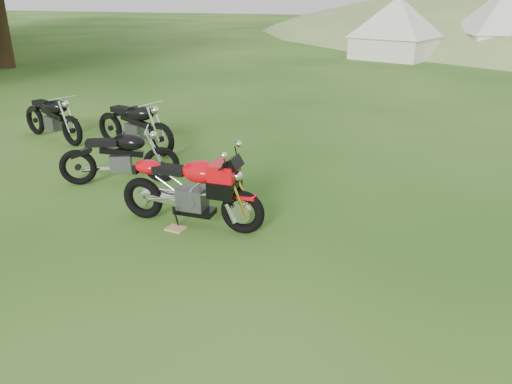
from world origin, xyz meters
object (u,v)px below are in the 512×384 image
(sport_motorcycle, at_px, (190,184))
(tent_left, at_px, (396,27))
(vintage_moto_c, at_px, (119,155))
(plywood_board, at_px, (176,228))
(tent_mid, at_px, (504,22))
(vintage_moto_d, at_px, (134,123))
(vintage_moto_b, at_px, (52,116))

(sport_motorcycle, relative_size, tent_left, 0.61)
(vintage_moto_c, bearing_deg, plywood_board, -62.19)
(vintage_moto_c, relative_size, tent_mid, 0.52)
(tent_left, bearing_deg, vintage_moto_d, -83.53)
(vintage_moto_d, bearing_deg, vintage_moto_b, -164.93)
(vintage_moto_d, height_order, tent_left, tent_left)
(sport_motorcycle, distance_m, tent_mid, 21.32)
(plywood_board, distance_m, tent_mid, 21.56)
(vintage_moto_b, bearing_deg, plywood_board, -14.77)
(sport_motorcycle, bearing_deg, tent_left, 86.64)
(vintage_moto_d, height_order, tent_mid, tent_mid)
(sport_motorcycle, distance_m, vintage_moto_d, 3.54)
(vintage_moto_d, bearing_deg, vintage_moto_c, -49.66)
(vintage_moto_b, distance_m, vintage_moto_c, 3.07)
(tent_left, relative_size, tent_mid, 0.90)
(vintage_moto_c, xyz_separation_m, vintage_moto_d, (-0.73, 1.62, 0.04))
(vintage_moto_d, distance_m, tent_mid, 19.66)
(tent_mid, bearing_deg, vintage_moto_d, -129.49)
(vintage_moto_b, height_order, vintage_moto_c, vintage_moto_b)
(vintage_moto_d, xyz_separation_m, tent_left, (3.48, 15.53, 0.80))
(plywood_board, xyz_separation_m, vintage_moto_b, (-4.11, 2.82, 0.47))
(vintage_moto_c, relative_size, vintage_moto_d, 0.92)
(plywood_board, distance_m, tent_left, 18.40)
(sport_motorcycle, relative_size, plywood_board, 7.84)
(sport_motorcycle, bearing_deg, vintage_moto_d, 132.63)
(vintage_moto_c, distance_m, tent_mid, 20.89)
(sport_motorcycle, bearing_deg, plywood_board, -126.87)
(vintage_moto_b, xyz_separation_m, vintage_moto_c, (2.59, -1.65, -0.03))
(sport_motorcycle, height_order, plywood_board, sport_motorcycle)
(sport_motorcycle, relative_size, vintage_moto_c, 1.05)
(sport_motorcycle, xyz_separation_m, vintage_moto_b, (-4.25, 2.64, -0.06))
(vintage_moto_d, relative_size, tent_mid, 0.57)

